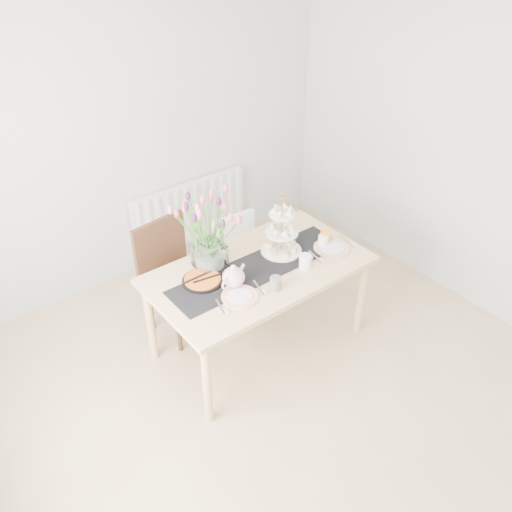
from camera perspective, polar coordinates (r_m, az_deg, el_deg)
room_shell at (r=3.05m, az=6.11°, el=-0.64°), size 4.50×4.50×4.50m
radiator at (r=5.24m, az=-6.92°, el=4.63°), size 1.20×0.08×0.60m
dining_table at (r=3.97m, az=0.31°, el=-2.15°), size 1.60×0.90×0.75m
chair_brown at (r=4.29m, az=-8.88°, el=-1.40°), size 0.52×0.52×0.95m
chair_white at (r=4.58m, az=-1.61°, el=0.11°), size 0.42×0.42×0.79m
table_runner at (r=3.92m, az=0.31°, el=-1.21°), size 1.40×0.35×0.01m
tulip_vase at (r=3.73m, az=-5.13°, el=3.86°), size 0.72×0.72×0.62m
cake_stand at (r=4.03m, az=2.71°, el=1.95°), size 0.31×0.31×0.45m
teapot at (r=3.71m, az=-2.37°, el=-2.23°), size 0.30×0.27×0.16m
cream_jug at (r=4.18m, az=7.08°, el=1.62°), size 0.08×0.08×0.08m
tart_tin at (r=3.79m, az=-5.66°, el=-2.59°), size 0.29×0.29×0.03m
mug_grey at (r=3.70m, az=2.07°, el=-2.88°), size 0.11×0.11×0.09m
mug_white at (r=3.91m, az=5.20°, el=-0.59°), size 0.09×0.09×0.11m
mug_orange at (r=4.21m, az=7.33°, el=1.97°), size 0.11×0.11×0.10m
plate_left at (r=3.65m, az=-1.72°, el=-4.30°), size 0.31×0.31×0.01m
plate_right at (r=4.16m, az=7.95°, el=0.82°), size 0.31×0.31×0.01m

